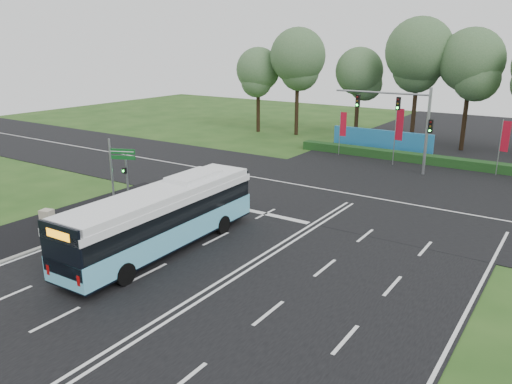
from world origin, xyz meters
TOP-DOWN VIEW (x-y plane):
  - ground at (0.00, 0.00)m, footprint 120.00×120.00m
  - road_main at (0.00, 0.00)m, footprint 20.00×120.00m
  - road_cross at (0.00, 12.00)m, footprint 120.00×14.00m
  - bike_path at (-12.50, -3.00)m, footprint 5.00×18.00m
  - kerb_strip at (-10.10, -3.00)m, footprint 0.25×18.00m
  - city_bus at (-4.61, -2.61)m, footprint 2.95×12.36m
  - pedestrian_signal at (-12.09, 1.72)m, footprint 0.29×0.41m
  - street_sign at (-12.14, 1.00)m, footprint 1.62×0.78m
  - utility_cabinet at (-12.42, -4.08)m, footprint 0.80×0.72m
  - banner_flag_left at (-6.64, 23.49)m, footprint 0.61×0.18m
  - banner_flag_mid at (-0.93, 22.30)m, footprint 0.74×0.22m
  - banner_flag_right at (7.24, 23.44)m, footprint 0.67×0.16m
  - traffic_light_gantry at (0.21, 20.50)m, footprint 8.41×0.28m
  - hedge at (0.00, 24.50)m, footprint 22.00×1.20m
  - blue_hoarding at (-4.00, 27.00)m, footprint 10.00×0.30m
  - eucalyptus_row at (-0.74, 31.44)m, footprint 46.26×7.93m

SIDE VIEW (x-z plane):
  - ground at x=0.00m, z-range 0.00..0.00m
  - road_main at x=0.00m, z-range 0.00..0.04m
  - road_cross at x=0.00m, z-range 0.00..0.05m
  - bike_path at x=-12.50m, z-range 0.00..0.06m
  - kerb_strip at x=-10.10m, z-range 0.00..0.12m
  - hedge at x=0.00m, z-range 0.00..0.80m
  - utility_cabinet at x=-12.42m, z-range 0.00..1.14m
  - blue_hoarding at x=-4.00m, z-range 0.00..2.20m
  - city_bus at x=-4.61m, z-range 0.01..3.54m
  - pedestrian_signal at x=-12.09m, z-range 0.16..3.53m
  - banner_flag_left at x=-6.64m, z-range 0.66..4.87m
  - street_sign at x=-12.14m, z-range 0.55..5.04m
  - banner_flag_right at x=7.24m, z-range 0.69..5.26m
  - banner_flag_mid at x=-0.93m, z-range 0.75..5.85m
  - traffic_light_gantry at x=0.21m, z-range 1.16..8.16m
  - eucalyptus_row at x=-0.74m, z-range 1.94..14.84m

